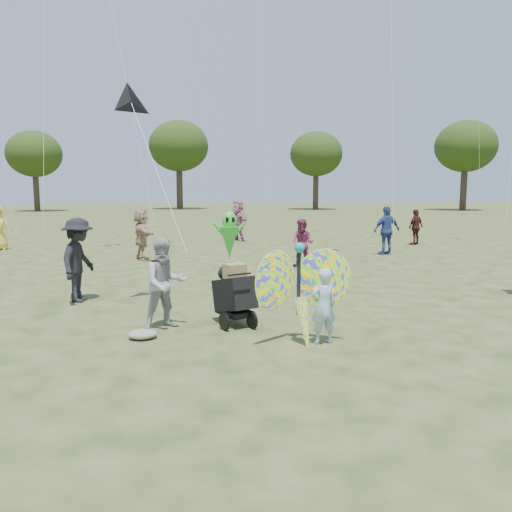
{
  "coord_description": "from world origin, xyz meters",
  "views": [
    {
      "loc": [
        -2.28,
        -7.83,
        2.37
      ],
      "look_at": [
        -0.2,
        1.5,
        1.1
      ],
      "focal_mm": 35.0,
      "sensor_mm": 36.0,
      "label": 1
    }
  ],
  "objects_px": {
    "adult_man": "(165,283)",
    "crowd_d": "(142,234)",
    "crowd_e": "(303,243)",
    "jogging_stroller": "(234,290)",
    "crowd_b": "(79,260)",
    "crowd_h": "(416,227)",
    "crowd_j": "(238,220)",
    "crowd_c": "(387,230)",
    "butterfly_kite": "(301,293)",
    "alien_kite": "(229,237)",
    "child_girl": "(323,306)"
  },
  "relations": [
    {
      "from": "alien_kite",
      "to": "adult_man",
      "type": "bearing_deg",
      "value": -109.25
    },
    {
      "from": "adult_man",
      "to": "crowd_h",
      "type": "distance_m",
      "value": 15.66
    },
    {
      "from": "crowd_b",
      "to": "alien_kite",
      "type": "relative_size",
      "value": 1.03
    },
    {
      "from": "crowd_d",
      "to": "jogging_stroller",
      "type": "distance_m",
      "value": 8.97
    },
    {
      "from": "child_girl",
      "to": "adult_man",
      "type": "bearing_deg",
      "value": -38.3
    },
    {
      "from": "crowd_b",
      "to": "crowd_d",
      "type": "xyz_separation_m",
      "value": [
        1.27,
        6.33,
        -0.02
      ]
    },
    {
      "from": "crowd_d",
      "to": "alien_kite",
      "type": "relative_size",
      "value": 1.0
    },
    {
      "from": "crowd_e",
      "to": "crowd_h",
      "type": "distance_m",
      "value": 8.45
    },
    {
      "from": "jogging_stroller",
      "to": "crowd_e",
      "type": "bearing_deg",
      "value": 40.69
    },
    {
      "from": "crowd_b",
      "to": "jogging_stroller",
      "type": "relative_size",
      "value": 1.58
    },
    {
      "from": "crowd_b",
      "to": "jogging_stroller",
      "type": "distance_m",
      "value": 3.83
    },
    {
      "from": "alien_kite",
      "to": "jogging_stroller",
      "type": "bearing_deg",
      "value": -98.76
    },
    {
      "from": "adult_man",
      "to": "jogging_stroller",
      "type": "relative_size",
      "value": 1.38
    },
    {
      "from": "crowd_b",
      "to": "butterfly_kite",
      "type": "distance_m",
      "value": 5.35
    },
    {
      "from": "crowd_h",
      "to": "child_girl",
      "type": "bearing_deg",
      "value": 29.82
    },
    {
      "from": "crowd_e",
      "to": "crowd_j",
      "type": "relative_size",
      "value": 0.78
    },
    {
      "from": "crowd_c",
      "to": "jogging_stroller",
      "type": "height_order",
      "value": "crowd_c"
    },
    {
      "from": "crowd_e",
      "to": "jogging_stroller",
      "type": "bearing_deg",
      "value": -77.11
    },
    {
      "from": "crowd_h",
      "to": "jogging_stroller",
      "type": "height_order",
      "value": "crowd_h"
    },
    {
      "from": "crowd_d",
      "to": "crowd_h",
      "type": "xyz_separation_m",
      "value": [
        11.57,
        2.16,
        -0.1
      ]
    },
    {
      "from": "child_girl",
      "to": "crowd_b",
      "type": "distance_m",
      "value": 5.65
    },
    {
      "from": "crowd_h",
      "to": "butterfly_kite",
      "type": "relative_size",
      "value": 0.87
    },
    {
      "from": "adult_man",
      "to": "crowd_c",
      "type": "distance_m",
      "value": 11.68
    },
    {
      "from": "jogging_stroller",
      "to": "adult_man",
      "type": "bearing_deg",
      "value": 160.14
    },
    {
      "from": "child_girl",
      "to": "crowd_d",
      "type": "bearing_deg",
      "value": -81.97
    },
    {
      "from": "jogging_stroller",
      "to": "butterfly_kite",
      "type": "relative_size",
      "value": 0.64
    },
    {
      "from": "child_girl",
      "to": "crowd_j",
      "type": "relative_size",
      "value": 0.62
    },
    {
      "from": "crowd_j",
      "to": "butterfly_kite",
      "type": "relative_size",
      "value": 1.07
    },
    {
      "from": "crowd_d",
      "to": "jogging_stroller",
      "type": "bearing_deg",
      "value": 178.58
    },
    {
      "from": "crowd_b",
      "to": "crowd_c",
      "type": "bearing_deg",
      "value": -42.72
    },
    {
      "from": "adult_man",
      "to": "crowd_e",
      "type": "bearing_deg",
      "value": 36.5
    },
    {
      "from": "crowd_d",
      "to": "crowd_h",
      "type": "relative_size",
      "value": 1.13
    },
    {
      "from": "crowd_h",
      "to": "alien_kite",
      "type": "xyz_separation_m",
      "value": [
        -8.99,
        -4.87,
        0.2
      ]
    },
    {
      "from": "crowd_e",
      "to": "jogging_stroller",
      "type": "height_order",
      "value": "crowd_e"
    },
    {
      "from": "crowd_b",
      "to": "crowd_c",
      "type": "distance_m",
      "value": 11.52
    },
    {
      "from": "crowd_e",
      "to": "alien_kite",
      "type": "height_order",
      "value": "alien_kite"
    },
    {
      "from": "crowd_e",
      "to": "crowd_h",
      "type": "xyz_separation_m",
      "value": [
        6.76,
        5.07,
        0.03
      ]
    },
    {
      "from": "crowd_c",
      "to": "butterfly_kite",
      "type": "bearing_deg",
      "value": 48.88
    },
    {
      "from": "adult_man",
      "to": "crowd_d",
      "type": "bearing_deg",
      "value": 75.69
    },
    {
      "from": "crowd_d",
      "to": "crowd_h",
      "type": "height_order",
      "value": "crowd_d"
    },
    {
      "from": "crowd_b",
      "to": "crowd_d",
      "type": "distance_m",
      "value": 6.46
    },
    {
      "from": "crowd_e",
      "to": "crowd_b",
      "type": "bearing_deg",
      "value": -109.47
    },
    {
      "from": "crowd_c",
      "to": "crowd_h",
      "type": "distance_m",
      "value": 3.98
    },
    {
      "from": "crowd_b",
      "to": "alien_kite",
      "type": "height_order",
      "value": "crowd_b"
    },
    {
      "from": "adult_man",
      "to": "crowd_h",
      "type": "height_order",
      "value": "adult_man"
    },
    {
      "from": "crowd_h",
      "to": "crowd_j",
      "type": "bearing_deg",
      "value": -50.8
    },
    {
      "from": "crowd_d",
      "to": "crowd_c",
      "type": "bearing_deg",
      "value": -106.18
    },
    {
      "from": "crowd_c",
      "to": "butterfly_kite",
      "type": "distance_m",
      "value": 11.44
    },
    {
      "from": "butterfly_kite",
      "to": "crowd_c",
      "type": "bearing_deg",
      "value": 56.46
    },
    {
      "from": "adult_man",
      "to": "crowd_b",
      "type": "xyz_separation_m",
      "value": [
        -1.7,
        2.51,
        0.11
      ]
    }
  ]
}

